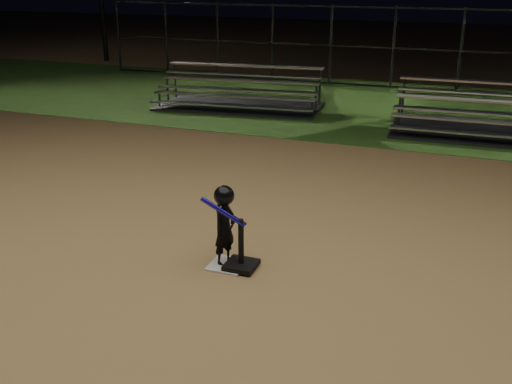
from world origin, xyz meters
name	(u,v)px	position (x,y,z in m)	size (l,w,h in m)	color
ground	(228,266)	(0.00, 0.00, 0.00)	(80.00, 80.00, 0.00)	#A27D49
grass_strip	(373,107)	(0.00, 10.00, 0.01)	(60.00, 8.00, 0.01)	#284D18
home_plate	(228,265)	(0.00, 0.00, 0.01)	(0.45, 0.45, 0.02)	beige
batting_tee	(241,259)	(0.19, -0.01, 0.13)	(0.38, 0.38, 0.65)	black
child_batter	(225,223)	(-0.05, 0.05, 0.56)	(0.52, 0.48, 1.06)	black
bleacher_left	(239,100)	(-3.39, 8.61, 0.22)	(4.56, 2.59, 1.07)	#B3B3B8
bleacher_right	(498,126)	(3.17, 7.92, 0.23)	(4.61, 2.31, 1.12)	silver
backstop_fence	(393,48)	(0.00, 13.00, 1.25)	(20.08, 0.08, 2.50)	#38383D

